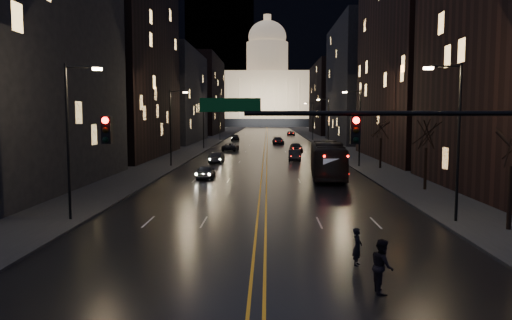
# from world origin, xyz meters

# --- Properties ---
(ground) EXTENTS (900.00, 900.00, 0.00)m
(ground) POSITION_xyz_m (0.00, 0.00, 0.00)
(ground) COLOR black
(ground) RESTS_ON ground
(road) EXTENTS (20.00, 320.00, 0.02)m
(road) POSITION_xyz_m (0.00, 130.00, 0.01)
(road) COLOR black
(road) RESTS_ON ground
(sidewalk_left) EXTENTS (8.00, 320.00, 0.16)m
(sidewalk_left) POSITION_xyz_m (-14.00, 130.00, 0.08)
(sidewalk_left) COLOR black
(sidewalk_left) RESTS_ON ground
(sidewalk_right) EXTENTS (8.00, 320.00, 0.16)m
(sidewalk_right) POSITION_xyz_m (14.00, 130.00, 0.08)
(sidewalk_right) COLOR black
(sidewalk_right) RESTS_ON ground
(center_line) EXTENTS (0.62, 320.00, 0.01)m
(center_line) POSITION_xyz_m (0.00, 130.00, 0.03)
(center_line) COLOR orange
(center_line) RESTS_ON road
(building_left_near) EXTENTS (12.00, 28.00, 22.00)m
(building_left_near) POSITION_xyz_m (-21.00, 22.00, 11.00)
(building_left_near) COLOR black
(building_left_near) RESTS_ON ground
(building_left_mid) EXTENTS (12.00, 30.00, 28.00)m
(building_left_mid) POSITION_xyz_m (-21.00, 54.00, 14.00)
(building_left_mid) COLOR black
(building_left_mid) RESTS_ON ground
(building_left_far) EXTENTS (12.00, 34.00, 20.00)m
(building_left_far) POSITION_xyz_m (-21.00, 92.00, 10.00)
(building_left_far) COLOR black
(building_left_far) RESTS_ON ground
(building_left_dist) EXTENTS (12.00, 40.00, 24.00)m
(building_left_dist) POSITION_xyz_m (-21.00, 140.00, 12.00)
(building_left_dist) COLOR black
(building_left_dist) RESTS_ON ground
(building_right_tall) EXTENTS (12.00, 30.00, 38.00)m
(building_right_tall) POSITION_xyz_m (21.00, 50.00, 19.00)
(building_right_tall) COLOR black
(building_right_tall) RESTS_ON ground
(building_right_mid) EXTENTS (12.00, 34.00, 26.00)m
(building_right_mid) POSITION_xyz_m (21.00, 92.00, 13.00)
(building_right_mid) COLOR black
(building_right_mid) RESTS_ON ground
(building_right_dist) EXTENTS (12.00, 40.00, 22.00)m
(building_right_dist) POSITION_xyz_m (21.00, 140.00, 11.00)
(building_right_dist) COLOR black
(building_right_dist) RESTS_ON ground
(mountain_ridge) EXTENTS (520.00, 60.00, 130.00)m
(mountain_ridge) POSITION_xyz_m (40.00, 380.00, 65.00)
(mountain_ridge) COLOR black
(mountain_ridge) RESTS_ON ground
(capitol) EXTENTS (90.00, 50.00, 58.50)m
(capitol) POSITION_xyz_m (0.00, 250.00, 17.15)
(capitol) COLOR black
(capitol) RESTS_ON ground
(traffic_signal) EXTENTS (17.29, 0.45, 7.00)m
(traffic_signal) POSITION_xyz_m (5.91, -0.00, 5.10)
(traffic_signal) COLOR black
(traffic_signal) RESTS_ON ground
(streetlamp_right_near) EXTENTS (2.13, 0.25, 9.00)m
(streetlamp_right_near) POSITION_xyz_m (10.81, 10.00, 5.08)
(streetlamp_right_near) COLOR black
(streetlamp_right_near) RESTS_ON ground
(streetlamp_left_near) EXTENTS (2.13, 0.25, 9.00)m
(streetlamp_left_near) POSITION_xyz_m (-10.81, 10.00, 5.08)
(streetlamp_left_near) COLOR black
(streetlamp_left_near) RESTS_ON ground
(streetlamp_right_mid) EXTENTS (2.13, 0.25, 9.00)m
(streetlamp_right_mid) POSITION_xyz_m (10.81, 40.00, 5.08)
(streetlamp_right_mid) COLOR black
(streetlamp_right_mid) RESTS_ON ground
(streetlamp_left_mid) EXTENTS (2.13, 0.25, 9.00)m
(streetlamp_left_mid) POSITION_xyz_m (-10.81, 40.00, 5.08)
(streetlamp_left_mid) COLOR black
(streetlamp_left_mid) RESTS_ON ground
(streetlamp_right_far) EXTENTS (2.13, 0.25, 9.00)m
(streetlamp_right_far) POSITION_xyz_m (10.81, 70.00, 5.08)
(streetlamp_right_far) COLOR black
(streetlamp_right_far) RESTS_ON ground
(streetlamp_left_far) EXTENTS (2.13, 0.25, 9.00)m
(streetlamp_left_far) POSITION_xyz_m (-10.81, 70.00, 5.08)
(streetlamp_left_far) COLOR black
(streetlamp_left_far) RESTS_ON ground
(streetlamp_right_dist) EXTENTS (2.13, 0.25, 9.00)m
(streetlamp_right_dist) POSITION_xyz_m (10.81, 100.00, 5.08)
(streetlamp_right_dist) COLOR black
(streetlamp_right_dist) RESTS_ON ground
(streetlamp_left_dist) EXTENTS (2.13, 0.25, 9.00)m
(streetlamp_left_dist) POSITION_xyz_m (-10.81, 100.00, 5.08)
(streetlamp_left_dist) COLOR black
(streetlamp_left_dist) RESTS_ON ground
(tree_right_near) EXTENTS (2.40, 2.40, 6.65)m
(tree_right_near) POSITION_xyz_m (13.00, 8.00, 4.53)
(tree_right_near) COLOR black
(tree_right_near) RESTS_ON ground
(tree_right_mid) EXTENTS (2.40, 2.40, 6.65)m
(tree_right_mid) POSITION_xyz_m (13.00, 22.00, 4.53)
(tree_right_mid) COLOR black
(tree_right_mid) RESTS_ON ground
(tree_right_far) EXTENTS (2.40, 2.40, 6.65)m
(tree_right_far) POSITION_xyz_m (13.00, 38.00, 4.53)
(tree_right_far) COLOR black
(tree_right_far) RESTS_ON ground
(bus) EXTENTS (3.71, 12.66, 3.48)m
(bus) POSITION_xyz_m (6.19, 30.47, 1.74)
(bus) COLOR black
(bus) RESTS_ON ground
(oncoming_car_a) EXTENTS (1.82, 4.15, 1.39)m
(oncoming_car_a) POSITION_xyz_m (-5.59, 29.21, 0.70)
(oncoming_car_a) COLOR black
(oncoming_car_a) RESTS_ON ground
(oncoming_car_b) EXTENTS (1.68, 4.42, 1.44)m
(oncoming_car_b) POSITION_xyz_m (-6.09, 44.44, 0.72)
(oncoming_car_b) COLOR black
(oncoming_car_b) RESTS_ON ground
(oncoming_car_c) EXTENTS (2.80, 5.22, 1.40)m
(oncoming_car_c) POSITION_xyz_m (-5.92, 65.84, 0.70)
(oncoming_car_c) COLOR black
(oncoming_car_c) RESTS_ON ground
(oncoming_car_d) EXTENTS (2.39, 5.07, 1.43)m
(oncoming_car_d) POSITION_xyz_m (-7.35, 99.38, 0.72)
(oncoming_car_d) COLOR black
(oncoming_car_d) RESTS_ON ground
(receding_car_a) EXTENTS (1.70, 4.57, 1.49)m
(receding_car_a) POSITION_xyz_m (3.91, 47.94, 0.75)
(receding_car_a) COLOR black
(receding_car_a) RESTS_ON ground
(receding_car_b) EXTENTS (2.15, 4.77, 1.59)m
(receding_car_b) POSITION_xyz_m (4.96, 63.03, 0.79)
(receding_car_b) COLOR black
(receding_car_b) RESTS_ON ground
(receding_car_c) EXTENTS (2.55, 5.31, 1.49)m
(receding_car_c) POSITION_xyz_m (2.50, 84.43, 0.75)
(receding_car_c) COLOR black
(receding_car_c) RESTS_ON ground
(receding_car_d) EXTENTS (2.43, 5.01, 1.37)m
(receding_car_d) POSITION_xyz_m (7.14, 127.67, 0.69)
(receding_car_d) COLOR black
(receding_car_d) RESTS_ON ground
(pedestrian_a) EXTENTS (0.57, 0.67, 1.56)m
(pedestrian_a) POSITION_xyz_m (4.02, 1.97, 0.78)
(pedestrian_a) COLOR black
(pedestrian_a) RESTS_ON ground
(pedestrian_b) EXTENTS (0.51, 0.92, 1.89)m
(pedestrian_b) POSITION_xyz_m (4.31, -1.12, 0.95)
(pedestrian_b) COLOR black
(pedestrian_b) RESTS_ON ground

